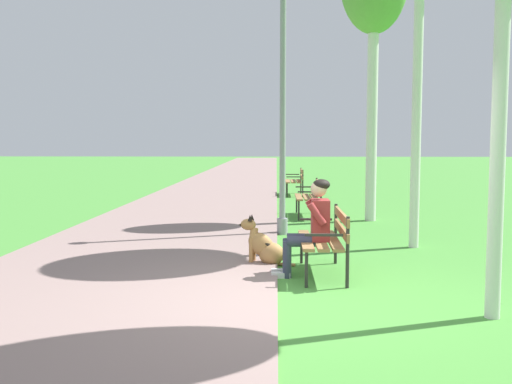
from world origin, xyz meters
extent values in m
plane|color=#478E38|center=(0.00, 0.00, 0.00)|extent=(120.00, 120.00, 0.00)
cube|color=gray|center=(-2.31, 24.00, 0.02)|extent=(4.05, 60.00, 0.04)
cube|color=olive|center=(0.09, 1.38, 0.45)|extent=(0.14, 1.50, 0.04)
cube|color=olive|center=(0.26, 1.38, 0.45)|extent=(0.14, 1.50, 0.04)
cube|color=olive|center=(0.44, 1.38, 0.45)|extent=(0.14, 1.50, 0.04)
cube|color=olive|center=(0.54, 1.38, 0.59)|extent=(0.04, 1.50, 0.11)
cube|color=olive|center=(0.54, 1.38, 0.77)|extent=(0.04, 1.50, 0.11)
cylinder|color=#2D2B28|center=(0.06, 2.07, 0.23)|extent=(0.04, 0.04, 0.45)
cylinder|color=#2D2B28|center=(0.54, 2.07, 0.43)|extent=(0.04, 0.04, 0.85)
cube|color=#2D2B28|center=(0.26, 2.07, 0.63)|extent=(0.45, 0.04, 0.03)
cylinder|color=#2D2B28|center=(0.06, 0.69, 0.23)|extent=(0.04, 0.04, 0.45)
cylinder|color=#2D2B28|center=(0.54, 0.69, 0.43)|extent=(0.04, 0.04, 0.85)
cube|color=#2D2B28|center=(0.26, 0.69, 0.63)|extent=(0.45, 0.04, 0.03)
cube|color=olive|center=(0.22, 7.25, 0.45)|extent=(0.14, 1.50, 0.04)
cube|color=olive|center=(0.39, 7.25, 0.45)|extent=(0.14, 1.50, 0.04)
cube|color=olive|center=(0.57, 7.25, 0.45)|extent=(0.14, 1.50, 0.04)
cube|color=olive|center=(0.67, 7.25, 0.59)|extent=(0.04, 1.50, 0.11)
cube|color=olive|center=(0.67, 7.25, 0.77)|extent=(0.04, 1.50, 0.11)
cylinder|color=#2D2B28|center=(0.19, 7.94, 0.23)|extent=(0.04, 0.04, 0.45)
cylinder|color=#2D2B28|center=(0.67, 7.94, 0.43)|extent=(0.04, 0.04, 0.85)
cube|color=#2D2B28|center=(0.39, 7.94, 0.63)|extent=(0.45, 0.04, 0.03)
cylinder|color=#2D2B28|center=(0.19, 6.56, 0.23)|extent=(0.04, 0.04, 0.45)
cylinder|color=#2D2B28|center=(0.67, 6.56, 0.43)|extent=(0.04, 0.04, 0.85)
cube|color=#2D2B28|center=(0.39, 6.56, 0.63)|extent=(0.45, 0.04, 0.03)
cube|color=olive|center=(0.06, 12.60, 0.45)|extent=(0.14, 1.50, 0.04)
cube|color=olive|center=(0.24, 12.60, 0.45)|extent=(0.14, 1.50, 0.04)
cube|color=olive|center=(0.41, 12.60, 0.45)|extent=(0.14, 1.50, 0.04)
cube|color=olive|center=(0.52, 12.60, 0.59)|extent=(0.04, 1.50, 0.11)
cube|color=olive|center=(0.52, 12.60, 0.77)|extent=(0.04, 1.50, 0.11)
cylinder|color=#2D2B28|center=(0.04, 13.29, 0.23)|extent=(0.04, 0.04, 0.45)
cylinder|color=#2D2B28|center=(0.52, 13.29, 0.43)|extent=(0.04, 0.04, 0.85)
cube|color=#2D2B28|center=(0.24, 13.29, 0.63)|extent=(0.45, 0.04, 0.03)
cylinder|color=#2D2B28|center=(0.04, 11.91, 0.23)|extent=(0.04, 0.04, 0.45)
cylinder|color=#2D2B28|center=(0.52, 11.91, 0.43)|extent=(0.04, 0.04, 0.85)
cube|color=#2D2B28|center=(0.24, 11.91, 0.63)|extent=(0.45, 0.04, 0.03)
cylinder|color=#33384C|center=(0.05, 1.37, 0.47)|extent=(0.42, 0.14, 0.14)
cylinder|color=#33384C|center=(-0.16, 1.37, 0.24)|extent=(0.11, 0.11, 0.47)
cube|color=silver|center=(-0.24, 1.37, 0.04)|extent=(0.24, 0.09, 0.07)
cylinder|color=#33384C|center=(0.05, 1.17, 0.47)|extent=(0.42, 0.14, 0.14)
cylinder|color=#33384C|center=(-0.16, 1.17, 0.24)|extent=(0.11, 0.11, 0.47)
cube|color=silver|center=(-0.24, 1.17, 0.04)|extent=(0.24, 0.09, 0.07)
cube|color=maroon|center=(0.26, 1.27, 0.73)|extent=(0.22, 0.36, 0.52)
cylinder|color=maroon|center=(0.20, 1.47, 0.83)|extent=(0.25, 0.09, 0.30)
cylinder|color=maroon|center=(0.20, 1.07, 0.83)|extent=(0.25, 0.09, 0.30)
sphere|color=beige|center=(0.24, 1.27, 1.13)|extent=(0.21, 0.21, 0.21)
ellipsoid|color=black|center=(0.27, 1.27, 1.18)|extent=(0.22, 0.23, 0.14)
ellipsoid|color=#B27F47|center=(-0.36, 1.92, 0.16)|extent=(0.42, 0.37, 0.32)
ellipsoid|color=#B27F47|center=(-0.51, 1.96, 0.29)|extent=(0.54, 0.34, 0.48)
ellipsoid|color=black|center=(-0.46, 1.95, 0.32)|extent=(0.39, 0.28, 0.27)
cylinder|color=#B27F47|center=(-0.62, 2.06, 0.19)|extent=(0.06, 0.06, 0.38)
cylinder|color=#B27F47|center=(-0.65, 1.94, 0.19)|extent=(0.06, 0.06, 0.38)
cylinder|color=#B27F47|center=(-0.61, 1.99, 0.43)|extent=(0.15, 0.19, 0.19)
ellipsoid|color=#B27F47|center=(-0.69, 2.01, 0.56)|extent=(0.25, 0.19, 0.16)
cone|color=black|center=(-0.79, 2.04, 0.55)|extent=(0.12, 0.11, 0.09)
cone|color=black|center=(-0.64, 2.05, 0.66)|extent=(0.06, 0.06, 0.09)
cone|color=black|center=(-0.66, 1.96, 0.66)|extent=(0.06, 0.06, 0.09)
cylinder|color=#B27F47|center=(-0.17, 1.87, 0.03)|extent=(0.28, 0.12, 0.04)
cylinder|color=gray|center=(-0.18, 4.66, 0.15)|extent=(0.20, 0.20, 0.30)
cylinder|color=gray|center=(-0.18, 4.66, 2.20)|extent=(0.11, 0.11, 4.41)
cylinder|color=silver|center=(1.82, -0.43, 1.84)|extent=(0.14, 0.14, 3.68)
cylinder|color=silver|center=(1.95, 3.40, 2.33)|extent=(0.15, 0.15, 4.66)
cylinder|color=silver|center=(1.76, 6.61, 2.23)|extent=(0.23, 0.23, 4.46)
camera|label=1|loc=(-0.30, -6.10, 1.73)|focal=40.94mm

